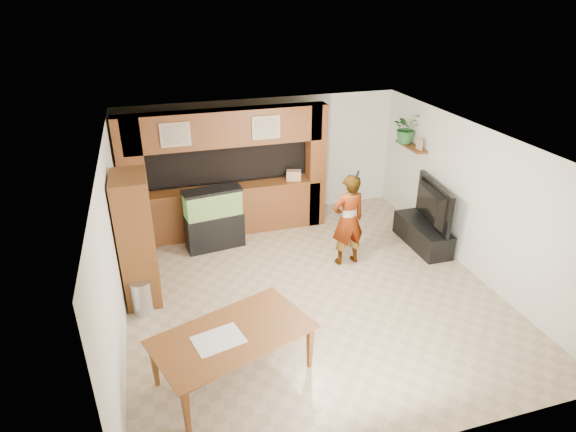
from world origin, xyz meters
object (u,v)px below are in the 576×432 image
object	(u,v)px
person	(348,220)
aquarium	(214,219)
television	(427,204)
pantry_cabinet	(137,239)
dining_table	(236,356)

from	to	relation	value
person	aquarium	bearing A→B (deg)	-35.25
aquarium	television	bearing A→B (deg)	-23.53
pantry_cabinet	dining_table	size ratio (longest dim) A/B	1.07
pantry_cabinet	aquarium	world-z (taller)	pantry_cabinet
aquarium	television	world-z (taller)	television
person	dining_table	xyz separation A→B (m)	(-2.53, -2.33, -0.52)
pantry_cabinet	person	xyz separation A→B (m)	(3.65, 0.06, -0.20)
aquarium	television	size ratio (longest dim) A/B	0.84
pantry_cabinet	person	bearing A→B (deg)	0.94
pantry_cabinet	dining_table	world-z (taller)	pantry_cabinet
pantry_cabinet	person	world-z (taller)	pantry_cabinet
dining_table	aquarium	bearing A→B (deg)	65.50
pantry_cabinet	television	bearing A→B (deg)	2.46
pantry_cabinet	person	distance (m)	3.65
pantry_cabinet	aquarium	size ratio (longest dim) A/B	1.74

